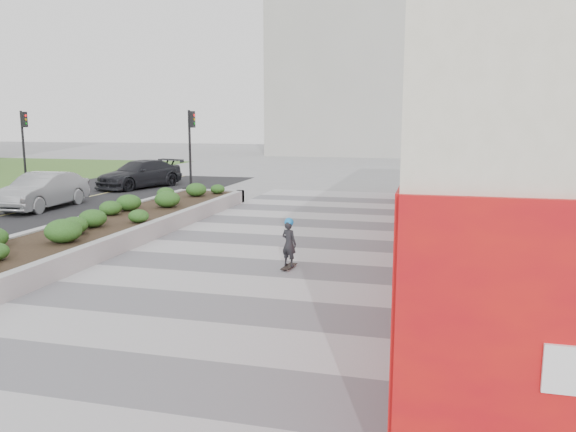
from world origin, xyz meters
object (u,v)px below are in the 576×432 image
object	(u,v)px
traffic_signal_near	(191,140)
skateboarder	(289,243)
traffic_signal_far	(24,139)
car_silver	(43,191)
car_dark	(140,174)
planter	(105,227)

from	to	relation	value
traffic_signal_near	skateboarder	distance (m)	15.01
traffic_signal_near	traffic_signal_far	world-z (taller)	same
car_silver	car_dark	distance (m)	7.93
traffic_signal_near	traffic_signal_far	size ratio (longest dim) A/B	1.00
traffic_signal_far	skateboarder	world-z (taller)	traffic_signal_far
planter	car_silver	world-z (taller)	car_silver
planter	car_dark	world-z (taller)	car_dark
traffic_signal_far	skateboarder	size ratio (longest dim) A/B	3.22
traffic_signal_far	traffic_signal_near	bearing A→B (deg)	3.11
car_silver	traffic_signal_near	bearing A→B (deg)	49.25
traffic_signal_near	planter	bearing A→B (deg)	-80.65
planter	car_silver	bearing A→B (deg)	140.67
traffic_signal_far	car_silver	xyz separation A→B (m)	(4.83, -5.00, -2.00)
car_silver	car_dark	size ratio (longest dim) A/B	0.88
planter	car_silver	xyz separation A→B (m)	(-6.10, 5.00, 0.34)
traffic_signal_far	skateboarder	distance (m)	21.15
planter	traffic_signal_far	size ratio (longest dim) A/B	4.29
skateboarder	car_silver	xyz separation A→B (m)	(-12.51, 6.94, 0.10)
traffic_signal_far	car_dark	world-z (taller)	traffic_signal_far
traffic_signal_far	skateboarder	xyz separation A→B (m)	(17.33, -11.94, -2.10)
traffic_signal_far	car_silver	world-z (taller)	traffic_signal_far
traffic_signal_far	car_dark	xyz separation A→B (m)	(4.97, 2.92, -2.00)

